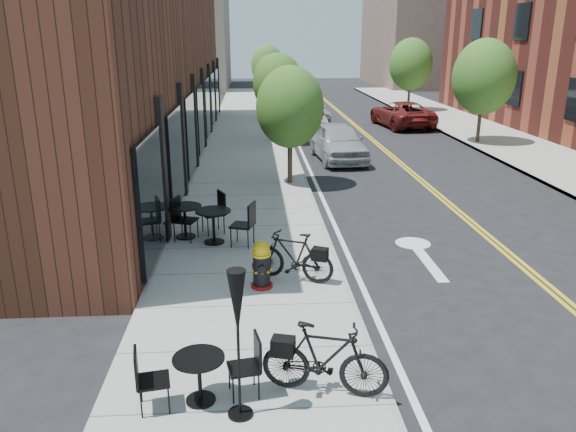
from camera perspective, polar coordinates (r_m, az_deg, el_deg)
name	(u,v)px	position (r m, az deg, el deg)	size (l,w,h in m)	color
ground	(356,308)	(10.54, 6.89, -9.28)	(120.00, 120.00, 0.00)	black
sidewalk_near	(248,177)	(19.78, -4.06, 3.94)	(4.00, 70.00, 0.12)	#9E9B93
building_near	(133,70)	(23.71, -15.50, 14.07)	(5.00, 28.00, 7.00)	#3F2014
bg_building_left	(186,34)	(57.55, -10.35, 17.71)	(8.00, 14.00, 10.00)	#726656
bg_building_right	(425,24)	(61.86, 13.77, 18.41)	(10.00, 16.00, 12.00)	brown
tree_near_a	(290,107)	(18.39, 0.21, 10.99)	(2.20, 2.20, 3.81)	#382B1E
tree_near_b	(278,84)	(26.32, -1.02, 13.27)	(2.30, 2.30, 3.98)	#382B1E
tree_near_c	(272,76)	(34.31, -1.67, 14.00)	(2.10, 2.10, 3.67)	#382B1E
tree_near_d	(268,65)	(42.28, -2.09, 15.06)	(2.40, 2.40, 4.11)	#382B1E
tree_far_b	(484,77)	(27.35, 19.28, 13.21)	(2.80, 2.80, 4.62)	#382B1E
tree_far_c	(411,64)	(38.69, 12.37, 14.82)	(2.80, 2.80, 4.62)	#382B1E
fire_hydrant	(262,265)	(10.85, -2.71, -4.98)	(0.44, 0.44, 0.97)	maroon
bicycle_left	(293,256)	(11.13, 0.51, -4.10)	(0.47, 1.68, 1.01)	black
bicycle_right	(325,359)	(7.78, 3.76, -14.30)	(0.49, 1.73, 1.04)	black
bistro_set_a	(199,373)	(7.75, -9.00, -15.44)	(1.63, 0.80, 0.86)	black
bistro_set_b	(213,222)	(13.23, -7.58, -0.57)	(1.97, 1.08, 1.04)	black
bistro_set_c	(185,217)	(13.70, -10.45, -0.07)	(1.95, 1.20, 1.04)	black
patio_umbrella	(237,314)	(6.92, -5.17, -9.86)	(0.33, 0.33, 2.02)	black
parked_car_a	(338,142)	(22.79, 5.09, 7.53)	(1.77, 4.40, 1.50)	#A3A6AB
parked_car_b	(308,119)	(29.66, 1.99, 9.87)	(1.49, 4.29, 1.41)	black
parked_car_c	(310,110)	(33.75, 2.21, 10.71)	(1.79, 4.41, 1.28)	#9D9DA1
parked_car_far	(401,114)	(32.07, 11.45, 10.12)	(2.34, 5.07, 1.41)	maroon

